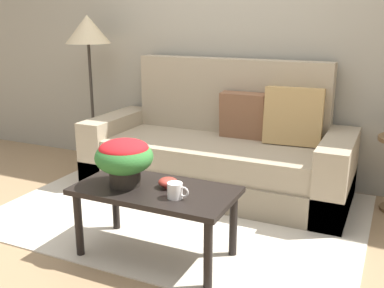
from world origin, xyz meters
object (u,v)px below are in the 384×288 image
(couch, at_px, (220,153))
(snack_bowl, at_px, (168,182))
(floor_lamp, at_px, (88,38))
(coffee_table, at_px, (155,198))
(potted_plant, at_px, (124,157))
(coffee_mug, at_px, (175,191))

(couch, distance_m, snack_bowl, 1.23)
(couch, relative_size, floor_lamp, 1.50)
(coffee_table, distance_m, potted_plant, 0.32)
(coffee_table, bearing_deg, couch, 92.66)
(potted_plant, bearing_deg, couch, 83.96)
(floor_lamp, bearing_deg, potted_plant, -47.09)
(couch, distance_m, floor_lamp, 1.71)
(potted_plant, bearing_deg, snack_bowl, 16.43)
(floor_lamp, height_order, snack_bowl, floor_lamp)
(coffee_mug, xyz_separation_m, snack_bowl, (-0.12, 0.13, -0.01))
(coffee_mug, bearing_deg, potted_plant, 171.95)
(couch, relative_size, coffee_table, 2.26)
(couch, xyz_separation_m, floor_lamp, (-1.41, 0.08, 0.95))
(coffee_table, relative_size, potted_plant, 2.76)
(coffee_mug, bearing_deg, snack_bowl, 132.20)
(potted_plant, bearing_deg, floor_lamp, 132.91)
(snack_bowl, bearing_deg, potted_plant, -163.57)
(potted_plant, distance_m, coffee_mug, 0.41)
(couch, xyz_separation_m, snack_bowl, (0.13, -1.22, 0.16))
(floor_lamp, relative_size, snack_bowl, 12.39)
(couch, bearing_deg, coffee_mug, -79.72)
(potted_plant, height_order, coffee_mug, potted_plant)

